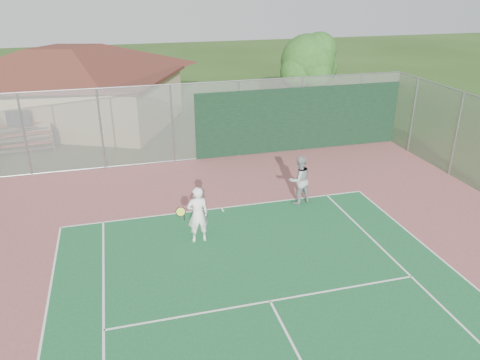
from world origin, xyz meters
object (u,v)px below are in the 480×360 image
clubhouse (68,78)px  bleachers (21,137)px  player_grey_back (299,180)px  player_white_front (198,215)px  tree (309,63)px

clubhouse → bleachers: bearing=-94.1°
clubhouse → player_grey_back: (8.51, -13.04, -1.67)m
clubhouse → player_white_front: bearing=-48.2°
player_white_front → player_grey_back: size_ratio=1.01×
tree → clubhouse: bearing=167.2°
bleachers → clubhouse: bearing=54.1°
clubhouse → tree: clubhouse is taller
clubhouse → tree: bearing=12.2°
clubhouse → player_white_front: clubhouse is taller
tree → player_white_front: size_ratio=2.72×
bleachers → tree: (15.19, 0.97, 2.69)m
tree → player_white_front: 14.76m
tree → player_grey_back: (-4.50, -10.08, -2.37)m
clubhouse → tree: (13.01, -2.96, 0.70)m
tree → player_white_front: tree is taller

